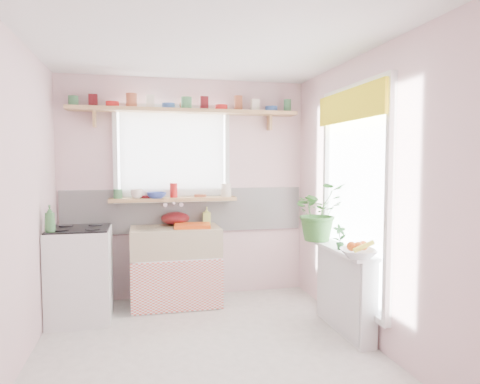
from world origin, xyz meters
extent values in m
plane|color=silver|center=(0.00, 0.00, 0.00)|extent=(3.20, 3.20, 0.00)
plane|color=white|center=(0.00, 0.00, 2.50)|extent=(3.20, 3.20, 0.00)
plane|color=beige|center=(0.00, 1.60, 1.25)|extent=(2.80, 0.00, 2.80)
plane|color=beige|center=(0.00, -1.60, 1.25)|extent=(2.80, 0.00, 2.80)
plane|color=beige|center=(-1.40, 0.00, 1.25)|extent=(0.00, 3.20, 3.20)
plane|color=beige|center=(1.40, 0.00, 1.25)|extent=(0.00, 3.20, 3.20)
cube|color=white|center=(0.00, 1.59, 1.00)|extent=(2.74, 0.03, 0.50)
cube|color=pink|center=(0.00, 1.58, 0.80)|extent=(2.74, 0.02, 0.12)
cube|color=white|center=(-0.15, 1.60, 1.65)|extent=(1.20, 0.01, 1.00)
cube|color=white|center=(-0.15, 1.53, 1.65)|extent=(1.15, 0.02, 0.95)
cube|color=white|center=(1.40, 0.20, 1.25)|extent=(0.01, 1.10, 1.90)
cube|color=yellow|center=(1.31, 0.20, 2.06)|extent=(0.03, 1.20, 0.28)
cube|color=white|center=(-0.15, 1.30, 0.28)|extent=(0.85, 0.55, 0.55)
cube|color=#EE5946|center=(-0.15, 1.02, 0.28)|extent=(0.95, 0.02, 0.53)
cube|color=#C2B28E|center=(-0.15, 1.30, 0.70)|extent=(0.95, 0.55, 0.30)
cylinder|color=silver|center=(-0.15, 1.55, 1.10)|extent=(0.03, 0.22, 0.03)
cube|color=white|center=(-1.10, 1.05, 0.45)|extent=(0.58, 0.58, 0.90)
cube|color=black|center=(-1.10, 1.05, 0.91)|extent=(0.56, 0.56, 0.02)
cylinder|color=black|center=(-1.24, 0.91, 0.92)|extent=(0.14, 0.14, 0.01)
cylinder|color=black|center=(-0.96, 0.91, 0.92)|extent=(0.14, 0.14, 0.01)
cylinder|color=black|center=(-1.24, 1.19, 0.92)|extent=(0.14, 0.14, 0.01)
cylinder|color=black|center=(-0.96, 1.19, 0.92)|extent=(0.14, 0.14, 0.01)
cube|color=white|center=(1.30, 0.20, 0.38)|extent=(0.15, 0.90, 0.75)
cube|color=white|center=(1.27, 0.20, 0.76)|extent=(0.22, 0.95, 0.03)
cube|color=tan|center=(-0.15, 1.48, 1.14)|extent=(1.40, 0.22, 0.04)
cube|color=tan|center=(0.00, 1.47, 2.12)|extent=(2.52, 0.24, 0.04)
cylinder|color=#3F7F4C|center=(-1.18, 1.47, 2.20)|extent=(0.11, 0.11, 0.12)
cylinder|color=#590F14|center=(-0.98, 1.47, 2.20)|extent=(0.11, 0.11, 0.12)
cylinder|color=red|center=(-0.79, 1.47, 2.17)|extent=(0.11, 0.11, 0.06)
cylinder|color=#A55133|center=(-0.59, 1.47, 2.20)|extent=(0.11, 0.11, 0.12)
cylinder|color=silver|center=(-0.39, 1.47, 2.20)|extent=(0.11, 0.11, 0.12)
cylinder|color=#3359A5|center=(-0.20, 1.47, 2.17)|extent=(0.11, 0.11, 0.06)
cylinder|color=#3F7F4C|center=(0.00, 1.47, 2.20)|extent=(0.11, 0.11, 0.12)
cylinder|color=#590F14|center=(0.20, 1.47, 2.20)|extent=(0.11, 0.11, 0.12)
cylinder|color=red|center=(0.39, 1.47, 2.17)|extent=(0.11, 0.11, 0.06)
cylinder|color=#A55133|center=(0.59, 1.47, 2.20)|extent=(0.11, 0.11, 0.12)
cylinder|color=silver|center=(0.79, 1.47, 2.20)|extent=(0.11, 0.11, 0.12)
cylinder|color=#3359A5|center=(0.98, 1.47, 2.17)|extent=(0.11, 0.11, 0.06)
cylinder|color=#3F7F4C|center=(1.18, 1.47, 2.20)|extent=(0.11, 0.11, 0.12)
cylinder|color=#3F7F4C|center=(-0.77, 1.48, 1.22)|extent=(0.11, 0.11, 0.12)
cylinder|color=#590F14|center=(-0.46, 1.48, 1.22)|extent=(0.11, 0.11, 0.12)
cylinder|color=red|center=(-0.15, 1.48, 1.19)|extent=(0.11, 0.11, 0.06)
cylinder|color=#A55133|center=(0.16, 1.48, 1.22)|extent=(0.11, 0.11, 0.12)
cylinder|color=silver|center=(0.47, 1.48, 1.22)|extent=(0.11, 0.11, 0.12)
cube|color=#F45515|center=(0.03, 1.25, 0.87)|extent=(0.41, 0.33, 0.04)
ellipsoid|color=#5C0F13|center=(-0.13, 1.50, 0.92)|extent=(0.34, 0.34, 0.15)
imported|color=#356C2B|center=(1.21, 0.60, 1.07)|extent=(0.55, 0.48, 0.58)
imported|color=silver|center=(1.21, -0.20, 0.81)|extent=(0.36, 0.36, 0.07)
imported|color=#266029|center=(1.21, 0.13, 0.89)|extent=(0.12, 0.08, 0.23)
imported|color=#D2E063|center=(0.22, 1.50, 0.95)|extent=(0.10, 0.10, 0.19)
imported|color=silver|center=(-0.55, 1.42, 1.21)|extent=(0.15, 0.15, 0.10)
imported|color=#3147A1|center=(-0.34, 1.42, 1.19)|extent=(0.24, 0.24, 0.07)
imported|color=#95562E|center=(0.00, 1.53, 2.21)|extent=(0.15, 0.15, 0.15)
imported|color=#3C783F|center=(-1.32, 0.83, 1.04)|extent=(0.10, 0.10, 0.25)
sphere|color=#E35513|center=(1.21, -0.20, 0.87)|extent=(0.08, 0.08, 0.08)
sphere|color=#E35513|center=(1.27, -0.17, 0.87)|extent=(0.08, 0.08, 0.08)
sphere|color=#E35513|center=(1.16, -0.18, 0.87)|extent=(0.08, 0.08, 0.08)
cylinder|color=gold|center=(1.23, -0.25, 0.88)|extent=(0.18, 0.04, 0.10)
camera|label=1|loc=(-0.51, -3.33, 1.55)|focal=32.00mm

